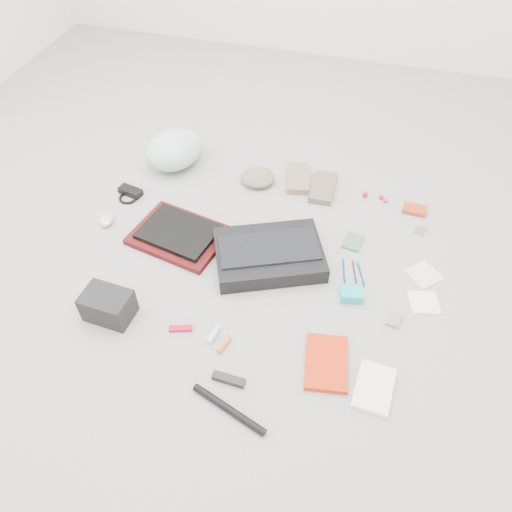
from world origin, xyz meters
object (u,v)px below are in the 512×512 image
(messenger_bag, at_px, (269,255))
(camera_bag, at_px, (108,305))
(laptop, at_px, (179,232))
(accordion_wallet, at_px, (351,294))
(bike_helmet, at_px, (175,149))
(book_red, at_px, (326,363))

(messenger_bag, height_order, camera_bag, camera_bag)
(laptop, relative_size, camera_bag, 1.79)
(messenger_bag, height_order, accordion_wallet, messenger_bag)
(messenger_bag, relative_size, accordion_wallet, 5.06)
(messenger_bag, bearing_deg, camera_bag, -163.37)
(bike_helmet, distance_m, camera_bag, 0.98)
(messenger_bag, relative_size, laptop, 1.38)
(bike_helmet, relative_size, camera_bag, 1.72)
(messenger_bag, xyz_separation_m, bike_helmet, (-0.64, 0.53, 0.06))
(messenger_bag, height_order, laptop, messenger_bag)
(accordion_wallet, bearing_deg, camera_bag, -172.16)
(laptop, height_order, book_red, laptop)
(messenger_bag, relative_size, book_red, 1.97)
(laptop, height_order, accordion_wallet, laptop)
(camera_bag, bearing_deg, messenger_bag, 44.34)
(messenger_bag, height_order, book_red, messenger_bag)
(book_red, relative_size, accordion_wallet, 2.57)
(laptop, relative_size, bike_helmet, 1.04)
(bike_helmet, xyz_separation_m, camera_bag, (0.12, -0.97, -0.04))
(book_red, bearing_deg, bike_helmet, 126.08)
(messenger_bag, xyz_separation_m, laptop, (-0.42, 0.02, 0.00))
(book_red, distance_m, accordion_wallet, 0.33)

